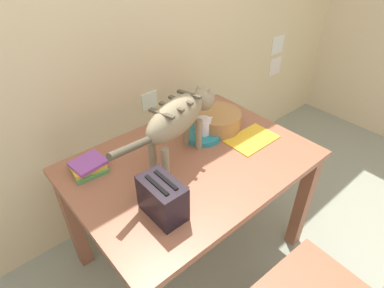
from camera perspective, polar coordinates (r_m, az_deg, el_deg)
The scene contains 9 objects.
wall_rear at distance 1.81m, azimuth -18.22°, elevation 18.11°, with size 5.35×0.11×2.50m.
dining_table at distance 1.67m, azimuth 0.00°, elevation -5.33°, with size 1.20×0.86×0.74m.
cat at distance 1.50m, azimuth -2.24°, elevation 4.88°, with size 0.70×0.26×0.34m.
saucer_bowl at distance 1.77m, azimuth 1.92°, elevation 1.71°, with size 0.21×0.21×0.03m, color teal.
coffee_mug at distance 1.74m, azimuth 2.04°, elevation 3.30°, with size 0.13×0.09×0.08m.
magazine at distance 1.78m, azimuth 10.67°, elevation 0.88°, with size 0.28×0.18×0.01m, color yellow.
book_stack at distance 1.61m, azimuth -18.08°, elevation -3.82°, with size 0.17×0.16×0.06m.
wicker_basket at distance 1.83m, azimuth 4.58°, elevation 4.30°, with size 0.27×0.27×0.10m.
toaster at distance 1.30m, azimuth -5.31°, elevation -9.67°, with size 0.12×0.20×0.18m.
Camera 1 is at (-0.67, 0.08, 1.76)m, focal length 29.77 mm.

